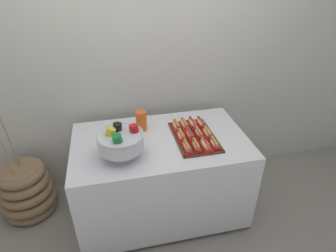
% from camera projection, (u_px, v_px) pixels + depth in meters
% --- Properties ---
extents(ground_plane, '(10.00, 10.00, 0.00)m').
position_uv_depth(ground_plane, '(161.00, 207.00, 2.71)').
color(ground_plane, gray).
extents(back_wall, '(6.00, 0.10, 2.60)m').
position_uv_depth(back_wall, '(147.00, 58.00, 2.52)').
color(back_wall, beige).
rests_on(back_wall, ground_plane).
extents(buffet_table, '(1.43, 0.85, 0.79)m').
position_uv_depth(buffet_table, '(161.00, 175.00, 2.50)').
color(buffet_table, silver).
rests_on(buffet_table, ground_plane).
extents(floor_vase, '(0.49, 0.49, 1.02)m').
position_uv_depth(floor_vase, '(27.00, 190.00, 2.57)').
color(floor_vase, '#896B4C').
rests_on(floor_vase, ground_plane).
extents(serving_tray, '(0.33, 0.53, 0.01)m').
position_uv_depth(serving_tray, '(194.00, 137.00, 2.33)').
color(serving_tray, '#56331E').
rests_on(serving_tray, buffet_table).
extents(hot_dog_0, '(0.06, 0.17, 0.06)m').
position_uv_depth(hot_dog_0, '(187.00, 147.00, 2.15)').
color(hot_dog_0, red).
rests_on(hot_dog_0, serving_tray).
extents(hot_dog_1, '(0.06, 0.16, 0.06)m').
position_uv_depth(hot_dog_1, '(196.00, 146.00, 2.17)').
color(hot_dog_1, '#B21414').
rests_on(hot_dog_1, serving_tray).
extents(hot_dog_2, '(0.07, 0.18, 0.06)m').
position_uv_depth(hot_dog_2, '(205.00, 144.00, 2.18)').
color(hot_dog_2, red).
rests_on(hot_dog_2, serving_tray).
extents(hot_dog_3, '(0.07, 0.15, 0.06)m').
position_uv_depth(hot_dog_3, '(215.00, 143.00, 2.20)').
color(hot_dog_3, '#B21414').
rests_on(hot_dog_3, serving_tray).
extents(hot_dog_4, '(0.07, 0.16, 0.06)m').
position_uv_depth(hot_dog_4, '(181.00, 136.00, 2.29)').
color(hot_dog_4, red).
rests_on(hot_dog_4, serving_tray).
extents(hot_dog_5, '(0.07, 0.16, 0.06)m').
position_uv_depth(hot_dog_5, '(190.00, 134.00, 2.31)').
color(hot_dog_5, red).
rests_on(hot_dog_5, serving_tray).
extents(hot_dog_6, '(0.07, 0.18, 0.06)m').
position_uv_depth(hot_dog_6, '(199.00, 133.00, 2.32)').
color(hot_dog_6, '#B21414').
rests_on(hot_dog_6, serving_tray).
extents(hot_dog_7, '(0.07, 0.18, 0.06)m').
position_uv_depth(hot_dog_7, '(207.00, 133.00, 2.34)').
color(hot_dog_7, red).
rests_on(hot_dog_7, serving_tray).
extents(hot_dog_8, '(0.07, 0.16, 0.06)m').
position_uv_depth(hot_dog_8, '(176.00, 125.00, 2.43)').
color(hot_dog_8, red).
rests_on(hot_dog_8, serving_tray).
extents(hot_dog_9, '(0.07, 0.17, 0.06)m').
position_uv_depth(hot_dog_9, '(185.00, 124.00, 2.44)').
color(hot_dog_9, red).
rests_on(hot_dog_9, serving_tray).
extents(hot_dog_10, '(0.08, 0.18, 0.06)m').
position_uv_depth(hot_dog_10, '(193.00, 123.00, 2.46)').
color(hot_dog_10, red).
rests_on(hot_dog_10, serving_tray).
extents(hot_dog_11, '(0.08, 0.17, 0.06)m').
position_uv_depth(hot_dog_11, '(201.00, 123.00, 2.47)').
color(hot_dog_11, '#B21414').
rests_on(hot_dog_11, serving_tray).
extents(punch_bowl, '(0.35, 0.35, 0.25)m').
position_uv_depth(punch_bowl, '(121.00, 141.00, 2.05)').
color(punch_bowl, silver).
rests_on(punch_bowl, buffet_table).
extents(cup_stack, '(0.09, 0.09, 0.17)m').
position_uv_depth(cup_stack, '(141.00, 121.00, 2.40)').
color(cup_stack, '#EA5B19').
rests_on(cup_stack, buffet_table).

